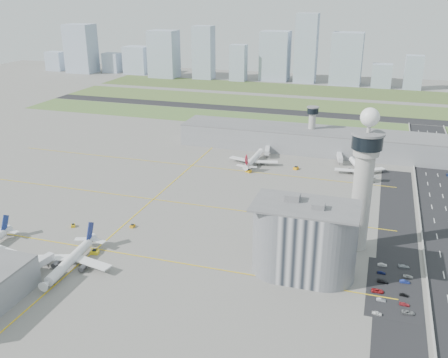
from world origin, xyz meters
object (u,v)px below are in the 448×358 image
(car_lot_2, at_px, (378,291))
(car_lot_11, at_px, (404,266))
(car_lot_7, at_px, (404,304))
(car_hw_4, at_px, (422,146))
(secondary_tower, at_px, (312,125))
(airplane_near_c, at_px, (69,256))
(admin_building, at_px, (304,240))
(airplane_far_a, at_px, (254,155))
(car_lot_1, at_px, (381,300))
(car_lot_6, at_px, (408,312))
(tug_2, at_px, (95,252))
(car_hw_2, at_px, (448,175))
(car_lot_9, at_px, (405,282))
(control_tower, at_px, (364,175))
(car_lot_10, at_px, (408,276))
(airplane_far_b, at_px, (360,165))
(jet_bridge_far_0, at_px, (268,149))
(tug_4, at_px, (248,171))
(jet_bridge_near_2, at_px, (26,274))
(car_lot_4, at_px, (381,273))
(tug_3, at_px, (132,226))
(tug_5, at_px, (296,168))
(tug_1, at_px, (73,225))
(jet_bridge_far_1, at_px, (339,156))
(car_lot_5, at_px, (382,265))
(car_lot_0, at_px, (377,313))
(car_lot_8, at_px, (404,295))

(car_lot_2, relative_size, car_lot_11, 1.05)
(car_lot_7, bearing_deg, car_hw_4, -0.78)
(secondary_tower, height_order, airplane_near_c, secondary_tower)
(admin_building, xyz_separation_m, airplane_far_a, (-53.82, 129.01, -9.74))
(secondary_tower, bearing_deg, car_lot_1, -73.62)
(car_lot_6, bearing_deg, tug_2, 83.78)
(car_hw_2, bearing_deg, car_lot_9, -99.40)
(car_lot_2, bearing_deg, control_tower, 15.34)
(tug_2, height_order, car_lot_10, tug_2)
(airplane_far_b, xyz_separation_m, jet_bridge_far_0, (-65.23, 22.40, -2.58))
(airplane_far_b, relative_size, car_lot_7, 10.26)
(car_lot_10, height_order, car_hw_2, car_hw_2)
(tug_2, relative_size, tug_4, 1.00)
(jet_bridge_near_2, bearing_deg, car_lot_4, -60.50)
(tug_3, xyz_separation_m, car_lot_2, (117.04, -22.11, -0.15))
(secondary_tower, relative_size, airplane_far_b, 0.82)
(jet_bridge_far_0, xyz_separation_m, car_lot_10, (91.84, -144.45, -2.31))
(airplane_near_c, relative_size, car_hw_4, 11.58)
(tug_3, bearing_deg, tug_2, -94.48)
(tug_2, distance_m, tug_5, 152.61)
(airplane_near_c, bearing_deg, airplane_far_a, 161.18)
(car_hw_2, bearing_deg, tug_1, -141.59)
(jet_bridge_far_1, bearing_deg, car_lot_1, 0.90)
(car_lot_5, distance_m, car_lot_9, 13.98)
(tug_5, distance_m, car_lot_11, 126.59)
(secondary_tower, height_order, airplane_far_b, secondary_tower)
(airplane_far_b, height_order, tug_4, airplane_far_b)
(secondary_tower, bearing_deg, car_hw_4, 21.94)
(airplane_far_b, height_order, car_lot_4, airplane_far_b)
(admin_building, xyz_separation_m, car_lot_6, (41.22, -16.22, -14.67))
(admin_building, distance_m, car_lot_1, 36.65)
(jet_bridge_near_2, height_order, tug_3, jet_bridge_near_2)
(car_lot_6, relative_size, car_hw_4, 1.22)
(airplane_far_a, height_order, tug_4, airplane_far_a)
(car_lot_0, bearing_deg, car_lot_5, 3.73)
(control_tower, height_order, car_lot_10, control_tower)
(tug_3, height_order, tug_4, tug_4)
(car_lot_2, height_order, car_lot_11, car_lot_2)
(car_lot_0, distance_m, car_lot_10, 31.66)
(admin_building, height_order, tug_2, admin_building)
(jet_bridge_far_1, xyz_separation_m, tug_4, (-52.67, -42.99, -1.82))
(jet_bridge_far_0, bearing_deg, admin_building, 7.99)
(car_lot_4, distance_m, car_lot_7, 22.24)
(admin_building, height_order, jet_bridge_far_1, admin_building)
(jet_bridge_far_0, bearing_deg, car_lot_6, 18.19)
(car_lot_7, distance_m, car_lot_8, 6.34)
(car_lot_10, bearing_deg, car_lot_8, 172.30)
(car_lot_9, height_order, car_hw_2, car_lot_9)
(jet_bridge_far_0, xyz_separation_m, car_lot_1, (81.75, -164.85, -2.28))
(airplane_far_a, bearing_deg, car_lot_5, -141.52)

